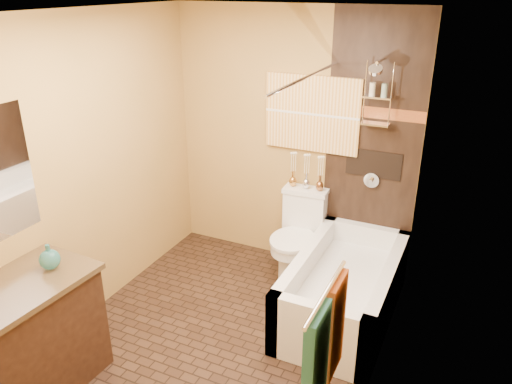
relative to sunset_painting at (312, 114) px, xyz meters
The scene contains 22 objects.
floor 2.15m from the sunset_painting, 97.72° to the right, with size 3.00×3.00×0.00m, color black.
wall_left 2.06m from the sunset_painting, 133.51° to the right, with size 0.02×3.00×2.50m, color #AE8243.
wall_right 1.81m from the sunset_painting, 55.86° to the right, with size 0.02×3.00×2.50m, color #AE8243.
wall_back 0.36m from the sunset_painting, behind, with size 2.40×0.02×2.50m, color #AE8243.
wall_front 3.00m from the sunset_painting, 93.85° to the right, with size 2.40×0.02×2.50m, color #AE8243.
ceiling 1.77m from the sunset_painting, 97.72° to the right, with size 3.00×3.00×0.00m, color silver.
alcove_tile_back 0.65m from the sunset_painting, ahead, with size 0.85×0.01×2.50m, color black.
alcove_tile_right 1.26m from the sunset_painting, 36.27° to the right, with size 0.01×1.50×2.50m, color black.
mosaic_band_back 0.58m from the sunset_painting, ahead, with size 0.85×0.01×0.10m, color maroon.
mosaic_band_right 1.22m from the sunset_painting, 36.55° to the right, with size 0.01×1.50×0.10m, color maroon.
alcove_niche 0.72m from the sunset_painting, ahead, with size 0.50×0.01×0.25m, color black.
shower_fixtures 0.62m from the sunset_painting, ahead, with size 0.24×0.33×1.16m.
curtain_rod 0.89m from the sunset_painting, 74.58° to the right, with size 0.03×0.03×1.55m, color silver.
towel_bar 2.70m from the sunset_painting, 69.38° to the right, with size 0.02×0.02×0.55m, color silver.
towel_teal 2.85m from the sunset_painting, 70.12° to the right, with size 0.05×0.22×0.52m, color #1E5764.
towel_rust 2.61m from the sunset_painting, 68.16° to the right, with size 0.05×0.22×0.52m, color #97431B.
sunset_painting is the anchor object (origin of this frame).
bathtub 1.63m from the sunset_painting, 50.39° to the right, with size 0.80×1.50×0.55m.
toilet 1.16m from the sunset_painting, 90.00° to the right, with size 0.44×0.64×0.84m.
vanity 2.94m from the sunset_painting, 114.43° to the right, with size 0.65×1.01×0.86m.
teal_bottle 2.54m from the sunset_painting, 115.85° to the right, with size 0.14×0.14×0.22m, color #277576, non-canonical shape.
bud_vases 0.53m from the sunset_painting, 90.00° to the right, with size 0.34×0.07×0.34m.
Camera 1 is at (1.64, -2.80, 2.68)m, focal length 35.00 mm.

